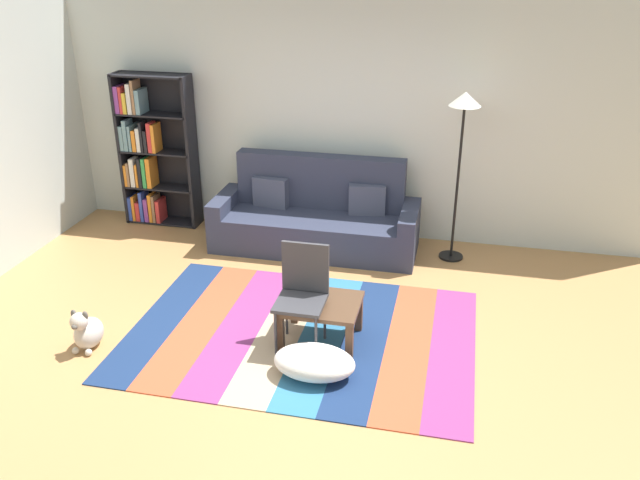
% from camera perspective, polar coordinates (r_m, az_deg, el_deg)
% --- Properties ---
extents(ground_plane, '(14.00, 14.00, 0.00)m').
position_cam_1_polar(ground_plane, '(5.65, -1.66, -9.34)').
color(ground_plane, '#B27F4C').
extents(back_wall, '(6.80, 0.10, 2.70)m').
position_cam_1_polar(back_wall, '(7.41, 3.13, 10.47)').
color(back_wall, silver).
rests_on(back_wall, ground_plane).
extents(rug, '(2.99, 2.15, 0.01)m').
position_cam_1_polar(rug, '(5.81, -1.63, -8.18)').
color(rug, navy).
rests_on(rug, ground_plane).
extents(couch, '(2.26, 0.80, 1.00)m').
position_cam_1_polar(couch, '(7.30, -0.33, 1.88)').
color(couch, '#2D3347').
rests_on(couch, ground_plane).
extents(bookshelf, '(0.90, 0.28, 1.80)m').
position_cam_1_polar(bookshelf, '(8.06, -14.62, 7.32)').
color(bookshelf, black).
rests_on(bookshelf, ground_plane).
extents(coffee_table, '(0.66, 0.55, 0.37)m').
position_cam_1_polar(coffee_table, '(5.57, 0.06, -6.04)').
color(coffee_table, '#513826').
rests_on(coffee_table, rug).
extents(pouf, '(0.65, 0.43, 0.24)m').
position_cam_1_polar(pouf, '(5.24, -0.50, -10.61)').
color(pouf, white).
rests_on(pouf, rug).
extents(dog, '(0.22, 0.35, 0.40)m').
position_cam_1_polar(dog, '(5.90, -19.64, -7.49)').
color(dog, beige).
rests_on(dog, ground_plane).
extents(standing_lamp, '(0.32, 0.32, 1.81)m').
position_cam_1_polar(standing_lamp, '(6.79, 12.37, 10.03)').
color(standing_lamp, black).
rests_on(standing_lamp, ground_plane).
extents(tv_remote, '(0.06, 0.15, 0.02)m').
position_cam_1_polar(tv_remote, '(5.54, -0.20, -5.29)').
color(tv_remote, black).
rests_on(tv_remote, coffee_table).
extents(folding_chair, '(0.40, 0.40, 0.90)m').
position_cam_1_polar(folding_chair, '(5.44, -1.51, -4.17)').
color(folding_chair, '#38383D').
rests_on(folding_chair, ground_plane).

